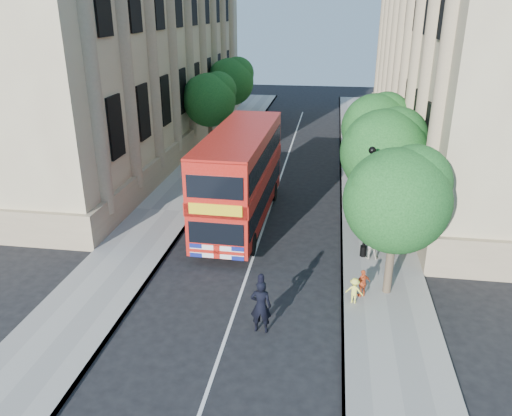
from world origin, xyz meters
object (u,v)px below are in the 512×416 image
at_px(double_decker_bus, 241,174).
at_px(police_constable, 261,306).
at_px(box_van, 225,174).
at_px(lamp_post, 367,208).
at_px(woman_pedestrian, 371,242).

distance_m(double_decker_bus, police_constable, 9.91).
distance_m(box_van, police_constable, 13.80).
distance_m(lamp_post, woman_pedestrian, 1.65).
distance_m(lamp_post, police_constable, 7.44).
bearing_deg(police_constable, double_decker_bus, -74.37).
bearing_deg(police_constable, woman_pedestrian, -123.14).
relative_size(police_constable, woman_pedestrian, 1.33).
distance_m(lamp_post, box_van, 10.61).
relative_size(lamp_post, woman_pedestrian, 3.35).
distance_m(double_decker_bus, woman_pedestrian, 7.61).
bearing_deg(box_van, woman_pedestrian, -38.84).
distance_m(lamp_post, double_decker_bus, 7.08).
height_order(lamp_post, box_van, lamp_post).
bearing_deg(woman_pedestrian, box_van, -43.50).
height_order(police_constable, woman_pedestrian, police_constable).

